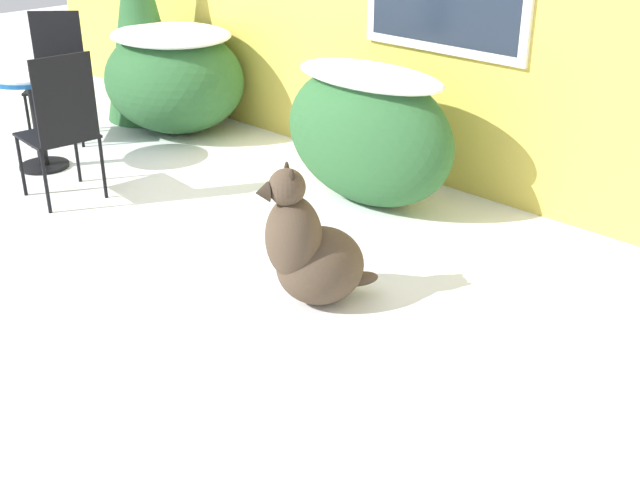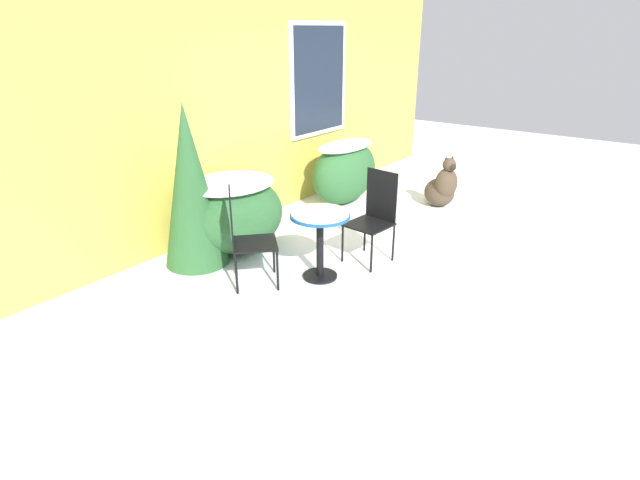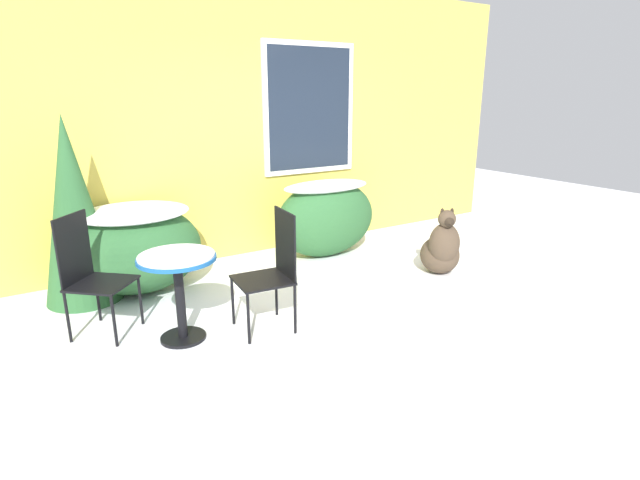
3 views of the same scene
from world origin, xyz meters
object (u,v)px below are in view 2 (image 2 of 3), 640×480
at_px(dog, 442,188).
at_px(patio_table, 320,228).
at_px(patio_chair_far_side, 374,214).
at_px(patio_chair_near_table, 245,235).

bearing_deg(dog, patio_table, -150.72).
distance_m(patio_chair_far_side, dog, 2.14).
distance_m(patio_chair_near_table, patio_chair_far_side, 1.46).
bearing_deg(dog, patio_chair_far_side, -145.79).
relative_size(patio_table, patio_chair_near_table, 0.72).
bearing_deg(patio_table, dog, -0.92).
xyz_separation_m(patio_chair_near_table, dog, (3.40, -0.55, -0.25)).
relative_size(patio_chair_near_table, patio_chair_far_side, 1.00).
xyz_separation_m(patio_table, patio_chair_near_table, (-0.56, 0.50, -0.02)).
bearing_deg(patio_chair_far_side, patio_chair_near_table, -113.16).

